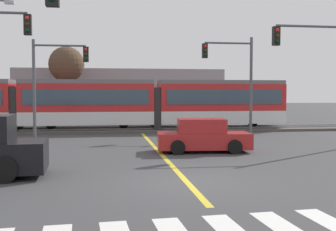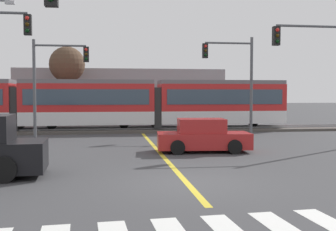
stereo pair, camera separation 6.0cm
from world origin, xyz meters
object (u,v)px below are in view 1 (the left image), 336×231
object	(u,v)px
traffic_light_mid_right	(326,62)
bare_tree_west	(66,65)
light_rail_tram	(88,102)
traffic_light_far_right	(235,71)
sedan_crossing	(203,136)
traffic_light_far_left	(53,73)

from	to	relation	value
traffic_light_mid_right	bare_tree_west	world-z (taller)	bare_tree_west
light_rail_tram	bare_tree_west	bearing A→B (deg)	108.18
traffic_light_far_right	bare_tree_west	bearing A→B (deg)	138.08
sedan_crossing	traffic_light_mid_right	xyz separation A→B (m)	(6.26, 0.52, 3.51)
traffic_light_far_left	light_rail_tram	bearing A→B (deg)	66.78
traffic_light_far_left	traffic_light_mid_right	size ratio (longest dim) A/B	0.92
traffic_light_far_right	traffic_light_far_left	xyz separation A→B (m)	(-11.09, -0.03, -0.21)
traffic_light_mid_right	bare_tree_west	xyz separation A→B (m)	(-13.82, 16.37, 0.80)
light_rail_tram	traffic_light_far_left	distance (m)	4.93
traffic_light_far_right	bare_tree_west	size ratio (longest dim) A/B	0.95
traffic_light_far_left	bare_tree_west	bearing A→B (deg)	90.67
bare_tree_west	traffic_light_far_right	bearing A→B (deg)	-41.92
traffic_light_far_left	sedan_crossing	bearing A→B (deg)	-42.43
sedan_crossing	traffic_light_far_left	world-z (taller)	traffic_light_far_left
sedan_crossing	bare_tree_west	world-z (taller)	bare_tree_west
sedan_crossing	traffic_light_mid_right	bearing A→B (deg)	4.77
sedan_crossing	traffic_light_far_left	bearing A→B (deg)	137.57
traffic_light_far_left	traffic_light_far_right	bearing A→B (deg)	0.14
bare_tree_west	traffic_light_far_left	bearing A→B (deg)	-89.33
light_rail_tram	traffic_light_mid_right	world-z (taller)	traffic_light_mid_right
light_rail_tram	sedan_crossing	world-z (taller)	light_rail_tram
sedan_crossing	light_rail_tram	bearing A→B (deg)	117.08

